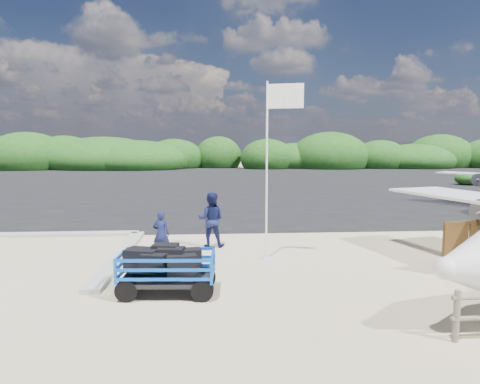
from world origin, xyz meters
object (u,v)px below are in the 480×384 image
object	(u,v)px
crew_a	(161,234)
aircraft_small	(131,180)
crew_b	(211,220)
flagpole	(266,259)
signboard	(466,273)
baggage_cart	(168,294)
aircraft_large	(404,183)

from	to	relation	value
crew_a	aircraft_small	xyz separation A→B (m)	(-6.70, 31.30, -0.76)
crew_a	crew_b	bearing A→B (deg)	-134.73
flagpole	crew_a	world-z (taller)	flagpole
signboard	crew_a	bearing A→B (deg)	150.66
flagpole	crew_b	size ratio (longest dim) A/B	2.84
crew_a	aircraft_small	distance (m)	32.02
signboard	crew_b	size ratio (longest dim) A/B	0.95
baggage_cart	crew_a	distance (m)	3.76
baggage_cart	signboard	world-z (taller)	signboard
signboard	crew_a	distance (m)	9.32
crew_b	aircraft_large	size ratio (longest dim) A/B	0.14
baggage_cart	aircraft_small	xyz separation A→B (m)	(-7.26, 34.94, 0.00)
crew_b	aircraft_small	distance (m)	31.19
signboard	aircraft_small	xyz separation A→B (m)	(-15.66, 33.74, 0.00)
baggage_cart	signboard	size ratio (longest dim) A/B	1.32
baggage_cart	signboard	bearing A→B (deg)	11.75
flagpole	aircraft_small	world-z (taller)	flagpole
baggage_cart	flagpole	xyz separation A→B (m)	(2.83, 3.06, 0.00)
signboard	aircraft_small	bearing A→B (deg)	100.79
baggage_cart	signboard	distance (m)	8.49
baggage_cart	aircraft_small	size ratio (longest dim) A/B	0.31
flagpole	crew_b	bearing A→B (deg)	133.81
flagpole	crew_a	xyz separation A→B (m)	(-3.40, 0.58, 0.76)
crew_b	aircraft_small	size ratio (longest dim) A/B	0.25
aircraft_large	flagpole	bearing A→B (deg)	42.55
flagpole	aircraft_large	distance (m)	31.60
flagpole	signboard	distance (m)	5.87
flagpole	aircraft_small	bearing A→B (deg)	107.58
crew_b	aircraft_large	bearing A→B (deg)	-118.47
crew_a	aircraft_large	xyz separation A→B (m)	(20.31, 26.11, -0.76)
flagpole	signboard	size ratio (longest dim) A/B	2.97
aircraft_small	signboard	bearing A→B (deg)	83.09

